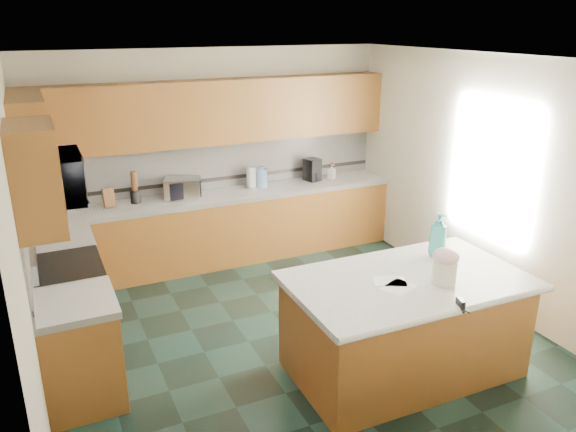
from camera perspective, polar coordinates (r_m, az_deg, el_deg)
floor at (r=5.86m, az=0.11°, el=-11.64°), size 4.60×4.60×0.00m
ceiling at (r=5.03m, az=0.13°, el=15.73°), size 4.60×4.60×0.00m
wall_back at (r=7.39m, az=-7.54°, el=6.13°), size 4.60×0.04×2.70m
wall_front at (r=3.50m, az=16.59°, el=-9.97°), size 4.60×0.04×2.70m
wall_left at (r=4.85m, az=-25.59°, el=-2.73°), size 0.04×4.60×2.70m
wall_right at (r=6.58m, az=18.81°, el=3.61°), size 0.04×4.60×2.70m
back_base_cab at (r=7.36m, az=-6.47°, el=-1.37°), size 4.60×0.60×0.86m
back_countertop at (r=7.21m, az=-6.61°, el=2.05°), size 4.60×0.64×0.06m
back_upper_cab at (r=7.10m, az=-7.29°, el=10.46°), size 4.60×0.33×0.78m
back_backsplash at (r=7.38m, az=-7.42°, el=5.21°), size 4.60×0.02×0.63m
back_accent_band at (r=7.43m, az=-7.34°, el=3.74°), size 4.60×0.01×0.05m
left_base_cab_rear at (r=6.39m, az=-21.65°, el=-5.99°), size 0.60×0.82×0.86m
left_counter_rear at (r=6.22m, az=-22.17°, el=-2.15°), size 0.64×0.82×0.06m
left_base_cab_front at (r=5.03m, az=-20.32°, el=-12.94°), size 0.60×0.72×0.86m
left_counter_front at (r=4.81m, az=-20.96°, el=-8.28°), size 0.64×0.72×0.06m
left_backsplash at (r=5.41m, az=-25.13°, el=-1.80°), size 0.02×2.30×0.63m
left_accent_band at (r=5.48m, az=-24.78°, el=-3.70°), size 0.01×2.30×0.05m
left_upper_cab_rear at (r=6.08m, az=-24.77°, el=7.37°), size 0.33×1.09×0.78m
left_upper_cab_front at (r=4.45m, az=-24.29°, el=3.59°), size 0.33×0.72×0.78m
range_body at (r=5.68m, az=-21.06°, el=-9.08°), size 0.60×0.76×0.88m
range_oven_door at (r=5.71m, az=-18.10°, el=-9.00°), size 0.02×0.68×0.55m
range_cooktop at (r=5.48m, az=-21.64°, el=-4.83°), size 0.62×0.78×0.04m
range_handle at (r=5.55m, az=-18.20°, el=-5.49°), size 0.02×0.66×0.02m
range_backguard at (r=5.44m, az=-24.51°, el=-4.05°), size 0.06×0.76×0.18m
microwave at (r=5.22m, az=-22.76°, el=3.56°), size 0.50×0.73×0.41m
island_base at (r=5.18m, az=11.67°, el=-11.05°), size 1.96×1.14×0.86m
island_top at (r=4.97m, az=12.03°, el=-6.47°), size 2.06×1.24×0.06m
island_bullnose at (r=4.56m, az=16.57°, el=-9.36°), size 2.04×0.09×0.06m
treat_jar at (r=4.89m, az=15.60°, el=-5.46°), size 0.20×0.20×0.21m
treat_jar_lid at (r=4.84m, az=15.75°, el=-3.97°), size 0.22×0.22×0.14m
treat_jar_knob at (r=4.82m, az=15.80°, el=-3.45°), size 0.07×0.02×0.02m
treat_jar_knob_end_l at (r=4.79m, az=15.46°, el=-3.53°), size 0.04×0.04×0.04m
treat_jar_knob_end_r at (r=4.84m, az=16.13°, el=-3.37°), size 0.04×0.04×0.04m
soap_bottle_island at (r=5.38m, az=15.00°, el=-1.86°), size 0.17×0.17×0.42m
paper_sheet_a at (r=4.77m, az=11.17°, el=-7.12°), size 0.34×0.30×0.00m
paper_sheet_b at (r=4.86m, az=10.29°, el=-6.52°), size 0.34×0.31×0.00m
clamp_body at (r=4.59m, az=17.11°, el=-8.61°), size 0.06×0.11×0.10m
clamp_handle at (r=4.56m, az=17.62°, el=-9.16°), size 0.02×0.08×0.02m
knife_block at (r=6.94m, az=-17.76°, el=1.76°), size 0.14×0.18×0.24m
utensil_crock at (r=7.01m, az=-15.23°, el=1.91°), size 0.13×0.13×0.16m
utensil_bundle at (r=6.96m, az=-15.37°, el=3.43°), size 0.07×0.07×0.23m
toaster_oven at (r=7.08m, az=-10.65°, el=2.82°), size 0.50×0.42×0.25m
toaster_oven_door at (r=6.95m, az=-10.36°, el=2.53°), size 0.39×0.01×0.21m
paper_towel at (r=7.39m, az=-3.74°, el=3.94°), size 0.12×0.12×0.28m
paper_towel_base at (r=7.43m, az=-3.72°, el=2.96°), size 0.19×0.19×0.01m
water_jug at (r=7.41m, az=-2.66°, el=3.86°), size 0.15×0.15×0.25m
water_jug_neck at (r=7.37m, az=-2.68°, el=4.91°), size 0.07×0.07×0.04m
coffee_maker at (r=7.72m, az=2.48°, el=4.73°), size 0.22×0.23×0.30m
coffee_carafe at (r=7.71m, az=2.62°, el=4.01°), size 0.13×0.13×0.13m
soap_bottle_back at (r=7.84m, az=4.46°, el=4.53°), size 0.13×0.13×0.20m
soap_back_cap at (r=7.81m, az=4.49°, el=5.34°), size 0.02×0.02×0.03m
window_light_proxy at (r=6.38m, az=19.97°, el=4.41°), size 0.02×1.40×1.10m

